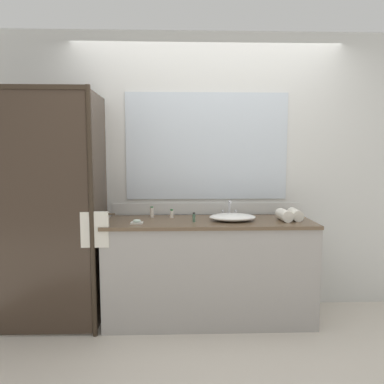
{
  "coord_description": "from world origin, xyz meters",
  "views": [
    {
      "loc": [
        -0.25,
        -3.05,
        1.47
      ],
      "look_at": [
        -0.15,
        0.0,
        1.15
      ],
      "focal_mm": 33.24,
      "sensor_mm": 36.0,
      "label": 1
    }
  ],
  "objects_px": {
    "amenity_bottle_lotion": "(194,217)",
    "amenity_bottle_body_wash": "(152,212)",
    "amenity_bottle_shampoo": "(172,214)",
    "rolled_towel_near_edge": "(295,214)",
    "faucet": "(229,211)",
    "sink_basin": "(233,217)",
    "rolled_towel_middle": "(284,215)",
    "soap_dish": "(137,222)"
  },
  "relations": [
    {
      "from": "rolled_towel_middle",
      "to": "amenity_bottle_shampoo",
      "type": "bearing_deg",
      "value": 169.86
    },
    {
      "from": "faucet",
      "to": "rolled_towel_middle",
      "type": "xyz_separation_m",
      "value": [
        0.45,
        -0.22,
        0.0
      ]
    },
    {
      "from": "rolled_towel_near_edge",
      "to": "rolled_towel_middle",
      "type": "height_order",
      "value": "rolled_towel_middle"
    },
    {
      "from": "soap_dish",
      "to": "amenity_bottle_shampoo",
      "type": "distance_m",
      "value": 0.39
    },
    {
      "from": "amenity_bottle_lotion",
      "to": "sink_basin",
      "type": "bearing_deg",
      "value": 8.62
    },
    {
      "from": "faucet",
      "to": "amenity_bottle_lotion",
      "type": "xyz_separation_m",
      "value": [
        -0.34,
        -0.25,
        -0.01
      ]
    },
    {
      "from": "amenity_bottle_lotion",
      "to": "faucet",
      "type": "bearing_deg",
      "value": 36.82
    },
    {
      "from": "sink_basin",
      "to": "rolled_towel_middle",
      "type": "distance_m",
      "value": 0.45
    },
    {
      "from": "soap_dish",
      "to": "amenity_bottle_shampoo",
      "type": "height_order",
      "value": "amenity_bottle_shampoo"
    },
    {
      "from": "amenity_bottle_lotion",
      "to": "rolled_towel_near_edge",
      "type": "distance_m",
      "value": 0.9
    },
    {
      "from": "sink_basin",
      "to": "amenity_bottle_body_wash",
      "type": "bearing_deg",
      "value": 164.79
    },
    {
      "from": "rolled_towel_near_edge",
      "to": "faucet",
      "type": "bearing_deg",
      "value": 162.46
    },
    {
      "from": "sink_basin",
      "to": "rolled_towel_near_edge",
      "type": "distance_m",
      "value": 0.56
    },
    {
      "from": "soap_dish",
      "to": "amenity_bottle_shampoo",
      "type": "relative_size",
      "value": 1.24
    },
    {
      "from": "amenity_bottle_lotion",
      "to": "rolled_towel_near_edge",
      "type": "height_order",
      "value": "rolled_towel_near_edge"
    },
    {
      "from": "sink_basin",
      "to": "faucet",
      "type": "bearing_deg",
      "value": 90.0
    },
    {
      "from": "amenity_bottle_shampoo",
      "to": "faucet",
      "type": "bearing_deg",
      "value": 5.01
    },
    {
      "from": "faucet",
      "to": "soap_dish",
      "type": "relative_size",
      "value": 1.7
    },
    {
      "from": "soap_dish",
      "to": "rolled_towel_near_edge",
      "type": "distance_m",
      "value": 1.38
    },
    {
      "from": "faucet",
      "to": "rolled_towel_middle",
      "type": "height_order",
      "value": "faucet"
    },
    {
      "from": "rolled_towel_middle",
      "to": "soap_dish",
      "type": "bearing_deg",
      "value": -176.1
    },
    {
      "from": "soap_dish",
      "to": "amenity_bottle_lotion",
      "type": "distance_m",
      "value": 0.48
    },
    {
      "from": "amenity_bottle_body_wash",
      "to": "rolled_towel_middle",
      "type": "height_order",
      "value": "same"
    },
    {
      "from": "sink_basin",
      "to": "amenity_bottle_body_wash",
      "type": "xyz_separation_m",
      "value": [
        -0.72,
        0.19,
        0.02
      ]
    },
    {
      "from": "soap_dish",
      "to": "amenity_bottle_lotion",
      "type": "bearing_deg",
      "value": 6.53
    },
    {
      "from": "faucet",
      "to": "amenity_bottle_lotion",
      "type": "bearing_deg",
      "value": -143.18
    },
    {
      "from": "amenity_bottle_shampoo",
      "to": "rolled_towel_middle",
      "type": "height_order",
      "value": "rolled_towel_middle"
    },
    {
      "from": "sink_basin",
      "to": "rolled_towel_near_edge",
      "type": "bearing_deg",
      "value": 2.66
    },
    {
      "from": "amenity_bottle_shampoo",
      "to": "amenity_bottle_body_wash",
      "type": "relative_size",
      "value": 0.82
    },
    {
      "from": "faucet",
      "to": "amenity_bottle_shampoo",
      "type": "xyz_separation_m",
      "value": [
        -0.53,
        -0.05,
        -0.01
      ]
    },
    {
      "from": "sink_basin",
      "to": "rolled_towel_middle",
      "type": "xyz_separation_m",
      "value": [
        0.45,
        -0.02,
        0.02
      ]
    },
    {
      "from": "amenity_bottle_shampoo",
      "to": "rolled_towel_near_edge",
      "type": "height_order",
      "value": "rolled_towel_near_edge"
    },
    {
      "from": "sink_basin",
      "to": "rolled_towel_middle",
      "type": "relative_size",
      "value": 2.13
    },
    {
      "from": "sink_basin",
      "to": "amenity_bottle_shampoo",
      "type": "relative_size",
      "value": 5.03
    },
    {
      "from": "amenity_bottle_shampoo",
      "to": "sink_basin",
      "type": "bearing_deg",
      "value": -16.26
    },
    {
      "from": "amenity_bottle_shampoo",
      "to": "rolled_towel_middle",
      "type": "distance_m",
      "value": 1.0
    },
    {
      "from": "amenity_bottle_shampoo",
      "to": "amenity_bottle_lotion",
      "type": "xyz_separation_m",
      "value": [
        0.19,
        -0.21,
        0.0
      ]
    },
    {
      "from": "amenity_bottle_shampoo",
      "to": "amenity_bottle_lotion",
      "type": "distance_m",
      "value": 0.28
    },
    {
      "from": "amenity_bottle_body_wash",
      "to": "rolled_towel_near_edge",
      "type": "distance_m",
      "value": 1.28
    },
    {
      "from": "amenity_bottle_lotion",
      "to": "amenity_bottle_body_wash",
      "type": "distance_m",
      "value": 0.45
    },
    {
      "from": "amenity_bottle_lotion",
      "to": "amenity_bottle_body_wash",
      "type": "xyz_separation_m",
      "value": [
        -0.38,
        0.25,
        0.01
      ]
    },
    {
      "from": "amenity_bottle_shampoo",
      "to": "rolled_towel_middle",
      "type": "xyz_separation_m",
      "value": [
        0.98,
        -0.18,
        0.01
      ]
    }
  ]
}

